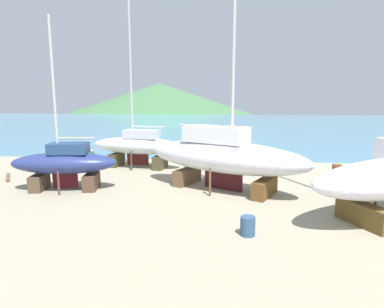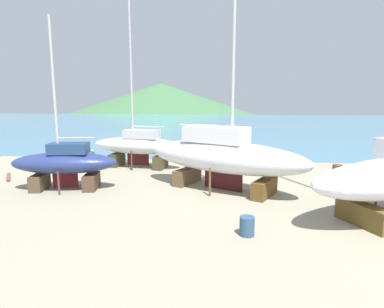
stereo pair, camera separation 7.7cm
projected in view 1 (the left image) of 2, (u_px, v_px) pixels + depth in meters
name	position (u px, v px, depth m)	size (l,w,h in m)	color
ground_plane	(238.00, 199.00, 17.56)	(43.11, 43.11, 0.00)	gray
sea_water	(230.00, 125.00, 65.35)	(163.49, 75.99, 0.01)	teal
headland_hill	(160.00, 110.00, 140.97)	(138.36, 138.36, 22.70)	#437246
sailboat_small_center	(65.00, 163.00, 19.16)	(6.31, 2.98, 9.84)	brown
sailboat_large_starboard	(223.00, 155.00, 19.11)	(10.44, 7.17, 14.35)	brown
sailboat_far_slipway	(138.00, 145.00, 25.26)	(7.70, 3.27, 13.03)	#434021
worker	(92.00, 161.00, 23.54)	(0.29, 0.46, 1.72)	maroon
barrel_blue_faded	(337.00, 170.00, 22.58)	(0.64, 0.64, 0.83)	brown
barrel_rust_far	(248.00, 226.00, 12.91)	(0.59, 0.59, 0.77)	#305072
timber_long_aft	(8.00, 177.00, 22.00)	(2.25, 0.21, 0.16)	brown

